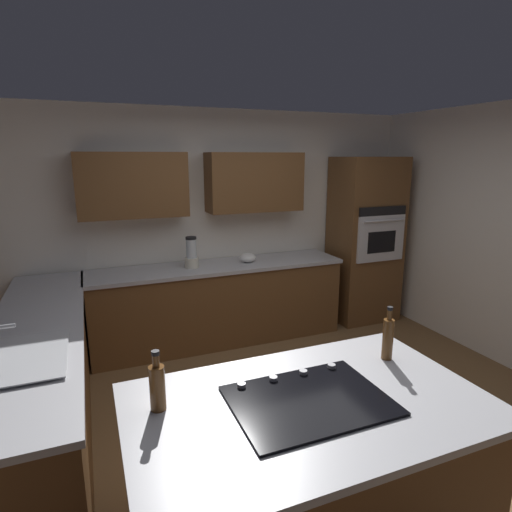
{
  "coord_description": "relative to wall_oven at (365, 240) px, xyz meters",
  "views": [
    {
      "loc": [
        1.41,
        2.63,
        2.07
      ],
      "look_at": [
        -0.12,
        -1.14,
        1.11
      ],
      "focal_mm": 29.5,
      "sensor_mm": 36.0,
      "label": 1
    }
  ],
  "objects": [
    {
      "name": "ground_plane",
      "position": [
        1.85,
        1.72,
        -1.04
      ],
      "size": [
        14.0,
        14.0,
        0.0
      ],
      "primitive_type": "plane",
      "color": "brown"
    },
    {
      "name": "wall_back",
      "position": [
        1.92,
        -0.33,
        0.38
      ],
      "size": [
        6.0,
        0.44,
        2.6
      ],
      "color": "white",
      "rests_on": "ground"
    },
    {
      "name": "wall_left",
      "position": [
        -0.6,
        1.42,
        0.26
      ],
      "size": [
        0.1,
        4.0,
        2.6
      ],
      "primitive_type": "cube",
      "color": "white",
      "rests_on": "ground"
    },
    {
      "name": "lower_cabinets_back",
      "position": [
        1.95,
        -0.0,
        -0.61
      ],
      "size": [
        2.8,
        0.6,
        0.86
      ],
      "primitive_type": "cube",
      "color": "brown",
      "rests_on": "ground"
    },
    {
      "name": "countertop_back",
      "position": [
        1.95,
        -0.0,
        -0.16
      ],
      "size": [
        2.84,
        0.64,
        0.04
      ],
      "primitive_type": "cube",
      "color": "#B2B2B7",
      "rests_on": "lower_cabinets_back"
    },
    {
      "name": "lower_cabinets_side",
      "position": [
        3.67,
        1.17,
        -0.61
      ],
      "size": [
        0.6,
        2.9,
        0.86
      ],
      "primitive_type": "cube",
      "color": "brown",
      "rests_on": "ground"
    },
    {
      "name": "countertop_side",
      "position": [
        3.67,
        1.17,
        -0.16
      ],
      "size": [
        0.64,
        2.94,
        0.04
      ],
      "primitive_type": "cube",
      "color": "#B2B2B7",
      "rests_on": "lower_cabinets_side"
    },
    {
      "name": "island_base",
      "position": [
        2.32,
        2.74,
        -0.61
      ],
      "size": [
        1.69,
        0.99,
        0.86
      ],
      "primitive_type": "cube",
      "color": "brown",
      "rests_on": "ground"
    },
    {
      "name": "island_top",
      "position": [
        2.32,
        2.74,
        -0.16
      ],
      "size": [
        1.77,
        1.07,
        0.04
      ],
      "primitive_type": "cube",
      "color": "#B2B2B7",
      "rests_on": "island_base"
    },
    {
      "name": "wall_oven",
      "position": [
        0.0,
        0.0,
        0.0
      ],
      "size": [
        0.8,
        0.66,
        2.07
      ],
      "color": "brown",
      "rests_on": "ground"
    },
    {
      "name": "sink_unit",
      "position": [
        3.68,
        1.72,
        -0.12
      ],
      "size": [
        0.46,
        0.7,
        0.23
      ],
      "color": "#515456",
      "rests_on": "countertop_side"
    },
    {
      "name": "cooktop",
      "position": [
        2.32,
        2.73,
        -0.13
      ],
      "size": [
        0.76,
        0.56,
        0.03
      ],
      "color": "black",
      "rests_on": "island_top"
    },
    {
      "name": "blender",
      "position": [
        2.25,
        0.0,
        0.01
      ],
      "size": [
        0.15,
        0.15,
        0.34
      ],
      "color": "beige",
      "rests_on": "countertop_back"
    },
    {
      "name": "mixing_bowl",
      "position": [
        1.6,
        0.0,
        -0.09
      ],
      "size": [
        0.19,
        0.19,
        0.1
      ],
      "primitive_type": "ellipsoid",
      "color": "white",
      "rests_on": "countertop_back"
    },
    {
      "name": "oil_bottle",
      "position": [
        3.02,
        2.52,
        -0.02
      ],
      "size": [
        0.08,
        0.08,
        0.3
      ],
      "color": "brown",
      "rests_on": "island_top"
    },
    {
      "name": "second_bottle",
      "position": [
        1.68,
        2.51,
        -0.0
      ],
      "size": [
        0.06,
        0.06,
        0.33
      ],
      "color": "brown",
      "rests_on": "island_top"
    }
  ]
}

